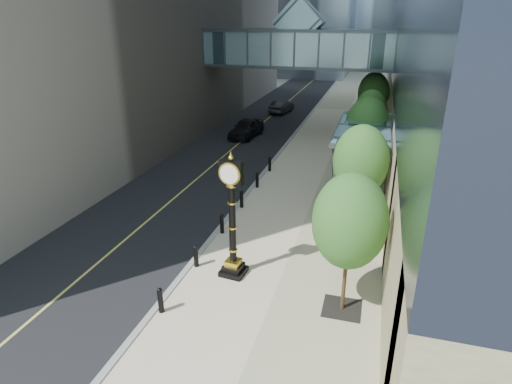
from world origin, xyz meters
TOP-DOWN VIEW (x-y plane):
  - ground at (0.00, 0.00)m, footprint 320.00×320.00m
  - road at (-7.00, 40.00)m, footprint 8.00×180.00m
  - sidewalk at (1.00, 40.00)m, footprint 8.00×180.00m
  - curb at (-3.00, 40.00)m, footprint 0.25×180.00m
  - skywalk at (-3.00, 28.00)m, footprint 17.00×4.20m
  - entrance_canopy at (3.48, 14.00)m, footprint 3.00×8.00m
  - bollard_row at (-2.70, 9.00)m, footprint 0.20×16.20m
  - street_trees at (3.60, 16.20)m, footprint 2.72×28.64m
  - street_clock at (-0.98, 4.10)m, footprint 1.08×1.08m
  - pedestrian at (2.81, 13.21)m, footprint 0.62×0.43m
  - car_near at (-7.00, 25.46)m, footprint 2.42×4.95m
  - car_far at (-6.28, 36.53)m, footprint 2.09×4.48m

SIDE VIEW (x-z plane):
  - ground at x=0.00m, z-range 0.00..0.00m
  - road at x=-7.00m, z-range 0.00..0.02m
  - sidewalk at x=1.00m, z-range 0.00..0.06m
  - curb at x=-3.00m, z-range 0.00..0.07m
  - bollard_row at x=-2.70m, z-range 0.06..0.96m
  - car_far at x=-6.28m, z-range 0.02..1.44m
  - car_near at x=-7.00m, z-range 0.02..1.65m
  - pedestrian at x=2.81m, z-range 0.06..1.71m
  - street_clock at x=-0.98m, z-range -0.28..4.89m
  - street_trees at x=3.60m, z-range 0.90..6.48m
  - entrance_canopy at x=3.48m, z-range 2.00..6.38m
  - skywalk at x=-3.00m, z-range 4.81..10.61m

